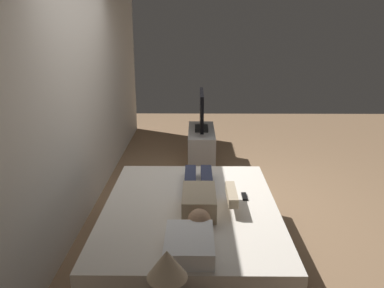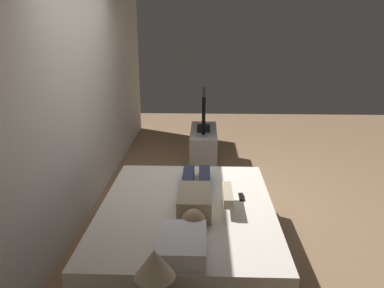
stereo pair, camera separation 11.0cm
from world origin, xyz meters
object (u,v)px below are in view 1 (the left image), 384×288
object	(u,v)px
bed	(191,234)
remote	(244,196)
pillow	(189,244)
tv	(202,112)
lamp	(167,265)
person	(201,196)
tv_stand	(201,145)

from	to	relation	value
bed	remote	world-z (taller)	remote
pillow	tv	xyz separation A→B (m)	(3.41, -0.13, 0.18)
remote	lamp	size ratio (longest dim) A/B	0.36
pillow	tv	size ratio (longest dim) A/B	0.55
person	tv_stand	distance (m)	2.70
pillow	remote	world-z (taller)	pillow
pillow	person	world-z (taller)	person
tv	lamp	world-z (taller)	tv
bed	tv	bearing A→B (deg)	-2.84
tv_stand	remote	bearing A→B (deg)	-171.91
pillow	bed	bearing A→B (deg)	0.00
remote	lamp	xyz separation A→B (m)	(-1.51, 0.60, 0.30)
bed	tv	distance (m)	2.75
remote	tv	distance (m)	2.56
person	tv	bearing A→B (deg)	-1.00
bed	tv	xyz separation A→B (m)	(2.70, -0.13, 0.52)
bed	remote	bearing A→B (deg)	-69.91
pillow	remote	bearing A→B (deg)	-28.84
person	tv	world-z (taller)	tv
pillow	tv_stand	xyz separation A→B (m)	(3.41, -0.13, -0.35)
pillow	tv_stand	distance (m)	3.43
remote	tv_stand	xyz separation A→B (m)	(2.52, 0.36, -0.30)
person	lamp	size ratio (longest dim) A/B	3.00
bed	tv_stand	world-z (taller)	bed
remote	tv_stand	bearing A→B (deg)	8.09
remote	tv	xyz separation A→B (m)	(2.52, 0.36, 0.24)
bed	lamp	world-z (taller)	lamp
bed	tv_stand	distance (m)	2.70
remote	tv_stand	distance (m)	2.56
tv_stand	tv	distance (m)	0.53
tv	lamp	distance (m)	4.04
lamp	person	bearing A→B (deg)	-8.12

